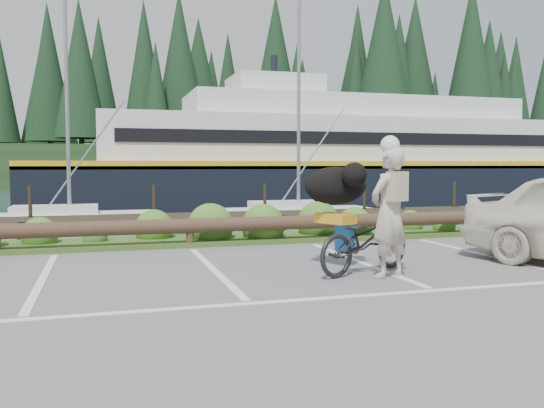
{
  "coord_description": "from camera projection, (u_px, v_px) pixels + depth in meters",
  "views": [
    {
      "loc": [
        -1.71,
        -7.17,
        1.72
      ],
      "look_at": [
        0.81,
        1.37,
        1.1
      ],
      "focal_mm": 38.0,
      "sensor_mm": 36.0,
      "label": 1
    }
  ],
  "objects": [
    {
      "name": "dog",
      "position": [
        336.0,
        186.0,
        9.51
      ],
      "size": [
        0.92,
        1.2,
        0.63
      ],
      "primitive_type": "ellipsoid",
      "rotation": [
        0.0,
        0.0,
        1.99
      ],
      "color": "black",
      "rests_on": "bicycle"
    },
    {
      "name": "ground",
      "position": [
        242.0,
        297.0,
        7.46
      ],
      "size": [
        72.0,
        72.0,
        0.0
      ],
      "primitive_type": "plane",
      "color": "#59595B"
    },
    {
      "name": "cyclist",
      "position": [
        389.0,
        212.0,
        8.69
      ],
      "size": [
        0.85,
        0.73,
        1.98
      ],
      "primitive_type": "imported",
      "rotation": [
        0.0,
        0.0,
        3.56
      ],
      "color": "#BAAF9E",
      "rests_on": "ground"
    },
    {
      "name": "bicycle",
      "position": [
        365.0,
        240.0,
        9.08
      ],
      "size": [
        2.11,
        1.45,
        1.05
      ],
      "primitive_type": "imported",
      "rotation": [
        0.0,
        0.0,
        1.99
      ],
      "color": "black",
      "rests_on": "ground"
    },
    {
      "name": "harbor_backdrop",
      "position": [
        118.0,
        176.0,
        82.65
      ],
      "size": [
        170.0,
        160.0,
        30.0
      ],
      "color": "#1A3040",
      "rests_on": "ground"
    },
    {
      "name": "log_rail",
      "position": [
        190.0,
        247.0,
        11.86
      ],
      "size": [
        32.0,
        0.3,
        0.6
      ],
      "primitive_type": null,
      "color": "#443021",
      "rests_on": "ground"
    },
    {
      "name": "vegetation_strip",
      "position": [
        185.0,
        241.0,
        12.53
      ],
      "size": [
        34.0,
        1.6,
        0.1
      ],
      "primitive_type": "cube",
      "color": "#3D5B21",
      "rests_on": "ground"
    }
  ]
}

